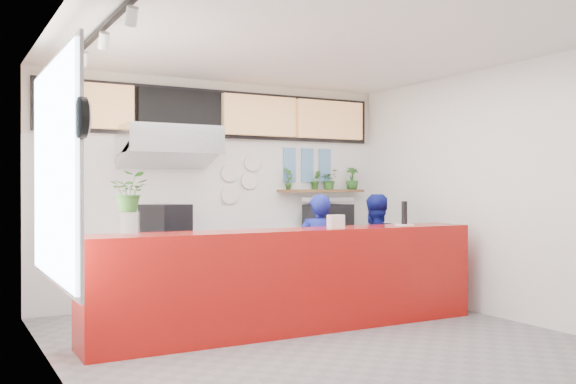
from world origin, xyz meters
name	(u,v)px	position (x,y,z in m)	size (l,w,h in m)	color
floor	(312,339)	(0.00, 0.00, 0.00)	(5.00, 5.00, 0.00)	slate
ceiling	(312,46)	(0.00, 0.00, 3.00)	(5.00, 5.00, 0.00)	silver
wall_back	(218,191)	(0.00, 2.50, 1.50)	(5.00, 5.00, 0.00)	white
wall_left	(56,194)	(-2.50, 0.00, 1.50)	(5.00, 5.00, 0.00)	white
wall_right	(489,192)	(2.50, 0.00, 1.50)	(5.00, 5.00, 0.00)	white
service_counter	(293,280)	(0.00, 0.40, 0.55)	(4.50, 0.60, 1.10)	#A00F0B
cream_band	(218,111)	(0.00, 2.49, 2.60)	(5.00, 0.02, 0.80)	beige
prep_bench	(169,274)	(-0.80, 2.20, 0.45)	(1.80, 0.60, 0.90)	#B2B5BA
panini_oven	(165,222)	(-0.84, 2.20, 1.12)	(0.49, 0.49, 0.44)	black
extraction_hood	(170,140)	(-0.80, 2.15, 2.15)	(1.20, 0.70, 0.35)	#B2B5BA
hood_lip	(170,156)	(-0.80, 2.15, 1.95)	(1.20, 0.70, 0.08)	#B2B5BA
right_bench	(323,264)	(1.50, 2.20, 0.45)	(1.80, 0.60, 0.90)	#B2B5BA
espresso_machine	(328,218)	(1.59, 2.20, 1.10)	(0.63, 0.45, 0.41)	black
espresso_tray	(328,199)	(1.59, 2.20, 1.38)	(0.64, 0.44, 0.06)	#A0A3A7
herb_shelf	(322,191)	(1.60, 2.40, 1.50)	(1.40, 0.18, 0.04)	brown
menu_board_far_left	(88,105)	(-1.75, 2.38, 2.55)	(1.10, 0.10, 0.55)	tan
menu_board_mid_left	(180,111)	(-0.59, 2.38, 2.55)	(1.10, 0.10, 0.55)	black
menu_board_mid_right	(260,116)	(0.57, 2.38, 2.55)	(1.10, 0.10, 0.55)	tan
menu_board_far_right	(330,120)	(1.73, 2.38, 2.55)	(1.10, 0.10, 0.55)	tan
soffit	(219,114)	(0.00, 2.46, 2.55)	(4.80, 0.04, 0.65)	black
window_pane	(54,170)	(-2.47, 0.30, 1.70)	(0.04, 2.20, 1.90)	silver
window_frame	(56,171)	(-2.45, 0.30, 1.70)	(0.03, 2.30, 2.00)	#B2B5BA
wall_clock_rim	(82,118)	(-2.46, -0.90, 2.05)	(0.30, 0.30, 0.05)	black
wall_clock_face	(86,118)	(-2.43, -0.90, 2.05)	(0.26, 0.26, 0.02)	white
track_rail	(104,27)	(-2.10, 0.00, 2.94)	(0.05, 2.40, 0.04)	black
dec_plate_a	(229,173)	(0.15, 2.47, 1.75)	(0.24, 0.24, 0.03)	silver
dec_plate_b	(249,180)	(0.45, 2.47, 1.65)	(0.24, 0.24, 0.03)	silver
dec_plate_c	(229,195)	(0.15, 2.47, 1.45)	(0.24, 0.24, 0.03)	silver
dec_plate_d	(252,163)	(0.50, 2.47, 1.90)	(0.24, 0.24, 0.03)	silver
photo_frame_a	(289,156)	(1.10, 2.48, 2.00)	(0.20, 0.02, 0.25)	#598CBF
photo_frame_b	(307,157)	(1.40, 2.48, 2.00)	(0.20, 0.02, 0.25)	#598CBF
photo_frame_c	(325,157)	(1.70, 2.48, 2.00)	(0.20, 0.02, 0.25)	#598CBF
photo_frame_d	(289,174)	(1.10, 2.48, 1.75)	(0.20, 0.02, 0.25)	#598CBF
photo_frame_e	(307,174)	(1.40, 2.48, 1.75)	(0.20, 0.02, 0.25)	#598CBF
photo_frame_f	(325,174)	(1.70, 2.48, 1.75)	(0.20, 0.02, 0.25)	#598CBF
staff_center	(319,254)	(0.71, 1.04, 0.73)	(0.54, 0.35, 1.47)	navy
staff_right	(374,251)	(1.55, 1.05, 0.73)	(0.71, 0.55, 1.46)	navy
herb_a	(288,178)	(1.03, 2.40, 1.68)	(0.17, 0.12, 0.32)	#295B20
herb_b	(316,180)	(1.50, 2.40, 1.66)	(0.16, 0.13, 0.28)	#295B20
herb_c	(329,180)	(1.73, 2.40, 1.67)	(0.27, 0.23, 0.30)	#295B20
herb_d	(352,178)	(2.14, 2.40, 1.69)	(0.19, 0.17, 0.34)	#295B20
glass_vase	(130,224)	(-1.79, 0.32, 1.21)	(0.18, 0.18, 0.22)	silver
basil_vase	(130,192)	(-1.79, 0.32, 1.51)	(0.34, 0.30, 0.38)	#295B20
napkin_holder	(336,222)	(0.49, 0.31, 1.17)	(0.17, 0.11, 0.15)	silver
white_plate	(404,225)	(1.48, 0.35, 1.11)	(0.23, 0.23, 0.02)	silver
pepper_mill	(404,213)	(1.48, 0.35, 1.25)	(0.07, 0.07, 0.27)	black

